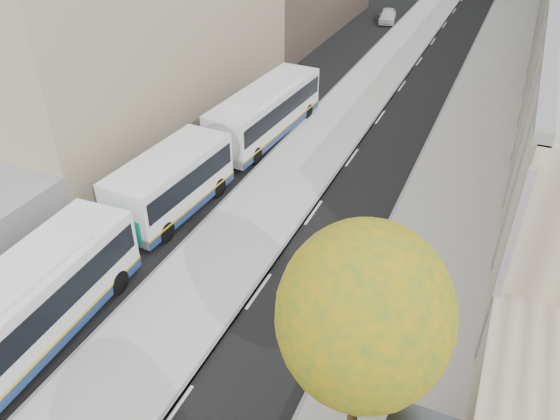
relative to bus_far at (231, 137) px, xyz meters
The scene contains 5 objects.
bus_platform 9.12m from the bus_far, 66.80° to the left, with size 4.25×150.00×0.15m, color #B3B3B3.
sidewalk 14.28m from the bus_far, 35.60° to the left, with size 4.75×150.00×0.08m, color gray.
tree_c 17.99m from the bus_far, 51.26° to the right, with size 4.20×4.20×7.28m.
bus_far is the anchor object (origin of this frame).
distant_car 31.89m from the bus_far, 89.36° to the left, with size 1.55×3.85×1.31m, color silver.
Camera 1 is at (5.51, 3.79, 14.33)m, focal length 35.00 mm.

